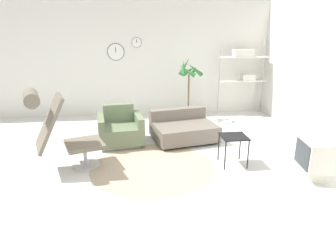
{
  "coord_description": "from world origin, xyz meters",
  "views": [
    {
      "loc": [
        -0.44,
        -4.58,
        2.09
      ],
      "look_at": [
        0.11,
        0.2,
        0.55
      ],
      "focal_mm": 32.0,
      "sensor_mm": 36.0,
      "label": 1
    }
  ],
  "objects_px": {
    "side_table": "(234,139)",
    "crt_television": "(318,157)",
    "lounge_chair": "(56,124)",
    "armchair_red": "(120,130)",
    "couch_low": "(183,129)",
    "potted_plant": "(188,96)",
    "shelf_unit": "(244,65)"
  },
  "relations": [
    {
      "from": "crt_television",
      "to": "shelf_unit",
      "type": "bearing_deg",
      "value": 5.27
    },
    {
      "from": "side_table",
      "to": "crt_television",
      "type": "bearing_deg",
      "value": -30.6
    },
    {
      "from": "lounge_chair",
      "to": "couch_low",
      "type": "xyz_separation_m",
      "value": [
        2.12,
        1.14,
        -0.54
      ]
    },
    {
      "from": "armchair_red",
      "to": "shelf_unit",
      "type": "distance_m",
      "value": 3.69
    },
    {
      "from": "armchair_red",
      "to": "side_table",
      "type": "bearing_deg",
      "value": 140.03
    },
    {
      "from": "lounge_chair",
      "to": "potted_plant",
      "type": "relative_size",
      "value": 0.85
    },
    {
      "from": "armchair_red",
      "to": "potted_plant",
      "type": "height_order",
      "value": "potted_plant"
    },
    {
      "from": "couch_low",
      "to": "crt_television",
      "type": "bearing_deg",
      "value": 120.2
    },
    {
      "from": "armchair_red",
      "to": "lounge_chair",
      "type": "bearing_deg",
      "value": 43.94
    },
    {
      "from": "lounge_chair",
      "to": "couch_low",
      "type": "bearing_deg",
      "value": 99.05
    },
    {
      "from": "side_table",
      "to": "potted_plant",
      "type": "xyz_separation_m",
      "value": [
        -0.26,
        2.63,
        0.17
      ]
    },
    {
      "from": "crt_television",
      "to": "potted_plant",
      "type": "distance_m",
      "value": 3.52
    },
    {
      "from": "potted_plant",
      "to": "side_table",
      "type": "bearing_deg",
      "value": -84.37
    },
    {
      "from": "couch_low",
      "to": "shelf_unit",
      "type": "distance_m",
      "value": 2.74
    },
    {
      "from": "couch_low",
      "to": "armchair_red",
      "type": "bearing_deg",
      "value": -9.33
    },
    {
      "from": "lounge_chair",
      "to": "crt_television",
      "type": "relative_size",
      "value": 2.14
    },
    {
      "from": "side_table",
      "to": "crt_television",
      "type": "height_order",
      "value": "crt_television"
    },
    {
      "from": "couch_low",
      "to": "potted_plant",
      "type": "xyz_separation_m",
      "value": [
        0.35,
        1.38,
        0.39
      ]
    },
    {
      "from": "armchair_red",
      "to": "shelf_unit",
      "type": "xyz_separation_m",
      "value": [
        3.05,
        1.81,
        0.99
      ]
    },
    {
      "from": "crt_television",
      "to": "side_table",
      "type": "bearing_deg",
      "value": 67.03
    },
    {
      "from": "couch_low",
      "to": "potted_plant",
      "type": "relative_size",
      "value": 0.89
    },
    {
      "from": "lounge_chair",
      "to": "crt_television",
      "type": "xyz_separation_m",
      "value": [
        3.79,
        -0.73,
        -0.41
      ]
    },
    {
      "from": "armchair_red",
      "to": "couch_low",
      "type": "height_order",
      "value": "armchair_red"
    },
    {
      "from": "lounge_chair",
      "to": "side_table",
      "type": "relative_size",
      "value": 2.63
    },
    {
      "from": "side_table",
      "to": "crt_television",
      "type": "xyz_separation_m",
      "value": [
        1.06,
        -0.63,
        -0.09
      ]
    },
    {
      "from": "armchair_red",
      "to": "couch_low",
      "type": "distance_m",
      "value": 1.24
    },
    {
      "from": "armchair_red",
      "to": "side_table",
      "type": "relative_size",
      "value": 1.88
    },
    {
      "from": "lounge_chair",
      "to": "shelf_unit",
      "type": "distance_m",
      "value": 4.92
    },
    {
      "from": "lounge_chair",
      "to": "shelf_unit",
      "type": "relative_size",
      "value": 0.68
    },
    {
      "from": "side_table",
      "to": "shelf_unit",
      "type": "height_order",
      "value": "shelf_unit"
    },
    {
      "from": "armchair_red",
      "to": "potted_plant",
      "type": "bearing_deg",
      "value": -144.94
    },
    {
      "from": "lounge_chair",
      "to": "crt_television",
      "type": "height_order",
      "value": "lounge_chair"
    }
  ]
}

